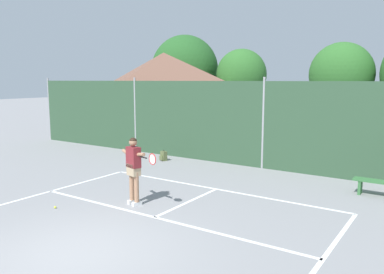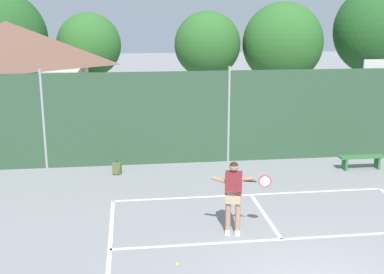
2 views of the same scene
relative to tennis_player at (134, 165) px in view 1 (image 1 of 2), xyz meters
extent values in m
plane|color=gray|center=(1.09, -2.95, -1.11)|extent=(120.00, 120.00, 0.00)
cube|color=white|center=(1.09, 2.55, -1.11)|extent=(8.20, 0.10, 0.01)
cube|color=white|center=(1.09, -0.48, -1.11)|extent=(8.20, 0.10, 0.01)
cube|color=white|center=(1.09, 1.01, -1.11)|extent=(0.10, 2.97, 0.01)
cube|color=#2D4C33|center=(1.09, 6.05, 0.56)|extent=(26.00, 0.05, 3.34)
cylinder|color=#99999E|center=(-11.91, 6.05, 0.63)|extent=(0.09, 0.09, 3.49)
cylinder|color=#99999E|center=(-5.41, 6.05, 0.63)|extent=(0.09, 0.09, 3.49)
cylinder|color=#99999E|center=(1.09, 6.05, 0.63)|extent=(0.09, 0.09, 3.49)
cube|color=beige|center=(-7.51, 10.95, 0.44)|extent=(6.22, 5.08, 3.11)
pyramid|color=brown|center=(-7.51, 10.95, 2.94)|extent=(6.72, 5.49, 1.88)
cylinder|color=brown|center=(-8.88, 15.10, -0.11)|extent=(0.36, 0.36, 2.00)
ellipsoid|color=#235623|center=(-8.88, 15.10, 2.95)|extent=(4.86, 4.38, 4.86)
cylinder|color=brown|center=(-4.42, 15.10, 0.05)|extent=(0.36, 0.36, 2.31)
ellipsoid|color=#2D6628|center=(-4.42, 15.10, 2.60)|extent=(3.29, 2.96, 3.29)
cylinder|color=brown|center=(1.76, 15.10, -0.01)|extent=(0.36, 0.36, 2.20)
ellipsoid|color=#2D6628|center=(1.76, 15.10, 2.58)|extent=(3.51, 3.16, 3.51)
cube|color=silver|center=(-0.13, 0.03, -1.06)|extent=(0.19, 0.28, 0.10)
cube|color=silver|center=(0.10, -0.03, -1.06)|extent=(0.19, 0.28, 0.10)
cylinder|color=#A37556|center=(-0.13, 0.03, -0.60)|extent=(0.13, 0.13, 0.82)
cylinder|color=#A37556|center=(0.10, -0.03, -0.60)|extent=(0.13, 0.13, 0.82)
cube|color=tan|center=(-0.01, 0.00, -0.13)|extent=(0.41, 0.33, 0.32)
cube|color=maroon|center=(-0.01, 0.00, 0.21)|extent=(0.45, 0.34, 0.56)
sphere|color=#A37556|center=(-0.01, 0.00, 0.62)|extent=(0.22, 0.22, 0.22)
sphere|color=black|center=(-0.01, 0.00, 0.64)|extent=(0.21, 0.21, 0.21)
cylinder|color=#A37556|center=(0.19, -0.03, 0.31)|extent=(0.56, 0.24, 0.17)
cylinder|color=#A37556|center=(-0.28, 0.08, 0.26)|extent=(0.51, 0.22, 0.22)
cylinder|color=black|center=(0.39, -0.06, 0.26)|extent=(0.30, 0.12, 0.04)
torus|color=red|center=(0.74, -0.10, 0.26)|extent=(0.30, 0.10, 0.30)
cylinder|color=silver|center=(0.74, -0.10, 0.26)|extent=(0.25, 0.08, 0.26)
sphere|color=#CCE033|center=(-1.53, -1.43, -1.08)|extent=(0.07, 0.07, 0.07)
cube|color=#566038|center=(-2.94, 5.04, -0.91)|extent=(0.33, 0.27, 0.40)
cube|color=#566038|center=(-2.98, 4.93, -0.99)|extent=(0.23, 0.13, 0.18)
torus|color=black|center=(-2.94, 5.04, -0.69)|extent=(0.09, 0.04, 0.09)
cube|color=#336B38|center=(5.52, 4.50, -0.66)|extent=(1.60, 0.36, 0.06)
cube|color=#336B38|center=(4.92, 4.50, -0.89)|extent=(0.08, 0.32, 0.45)
camera|label=1|loc=(6.99, -7.60, 2.27)|focal=36.19mm
camera|label=2|loc=(-2.44, -10.95, 4.19)|focal=45.81mm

